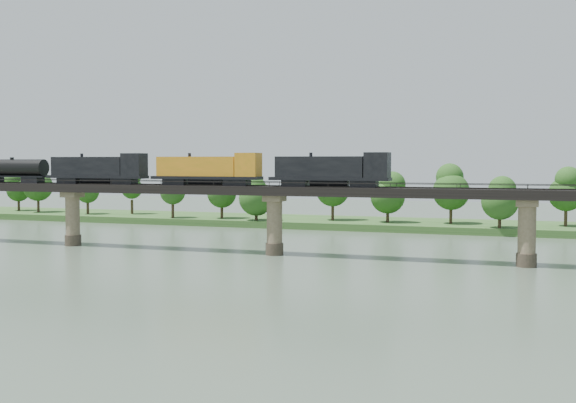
% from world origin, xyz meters
% --- Properties ---
extents(ground, '(400.00, 400.00, 0.00)m').
position_xyz_m(ground, '(0.00, 0.00, 0.00)').
color(ground, '#3D4E3E').
rests_on(ground, ground).
extents(far_bank, '(300.00, 24.00, 1.60)m').
position_xyz_m(far_bank, '(0.00, 85.00, 0.80)').
color(far_bank, '#2A4F1F').
rests_on(far_bank, ground).
extents(bridge, '(236.00, 30.00, 11.50)m').
position_xyz_m(bridge, '(0.00, 30.00, 5.46)').
color(bridge, '#473A2D').
rests_on(bridge, ground).
extents(bridge_superstructure, '(220.00, 4.90, 0.75)m').
position_xyz_m(bridge_superstructure, '(0.00, 30.00, 11.79)').
color(bridge_superstructure, black).
rests_on(bridge_superstructure, bridge).
extents(far_treeline, '(289.06, 17.54, 13.60)m').
position_xyz_m(far_treeline, '(-8.21, 80.52, 8.83)').
color(far_treeline, '#382619').
rests_on(far_treeline, far_bank).
extents(freight_train, '(80.92, 3.15, 5.57)m').
position_xyz_m(freight_train, '(-19.74, 30.00, 14.16)').
color(freight_train, black).
rests_on(freight_train, bridge).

